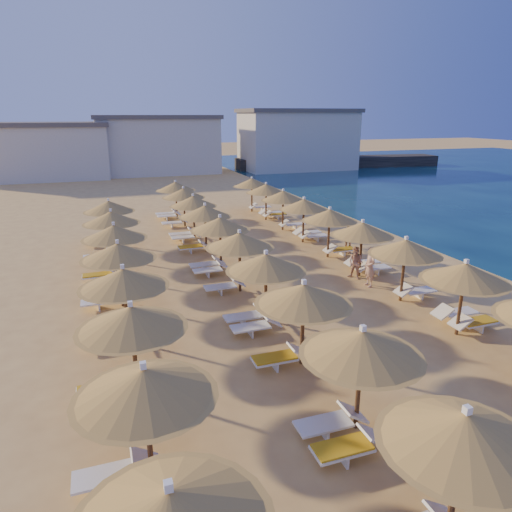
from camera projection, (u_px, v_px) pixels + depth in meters
name	position (u px, v px, depth m)	size (l,w,h in m)	color
ground	(321.00, 314.00, 17.60)	(220.00, 220.00, 0.00)	#E4B664
jetty	(338.00, 162.00, 66.27)	(30.00, 4.00, 1.50)	black
hotel_blocks	(181.00, 144.00, 58.79)	(48.21, 10.68, 8.10)	silver
parasol_row_east	(382.00, 239.00, 19.64)	(2.94, 38.13, 2.76)	brown
parasol_row_west	(252.00, 252.00, 17.78)	(2.94, 38.13, 2.76)	brown
parasol_row_inland	(120.00, 265.00, 16.23)	(2.94, 25.33, 2.76)	brown
loungers	(286.00, 294.00, 18.59)	(14.04, 35.82, 0.66)	white
beachgoer_c	(348.00, 239.00, 25.17)	(0.93, 0.39, 1.59)	tan
beachgoer_a	(370.00, 267.00, 20.19)	(0.66, 0.43, 1.80)	tan
beachgoer_b	(356.00, 263.00, 21.19)	(0.74, 0.58, 1.53)	tan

